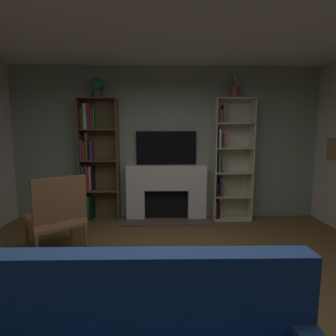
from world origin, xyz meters
The scene contains 9 objects.
ground_plane centered at (0.00, 0.00, 0.00)m, with size 6.83×6.83×0.00m, color brown.
wall_back_accent centered at (0.00, 2.63, 1.41)m, with size 5.81×0.06×2.83m, color gray.
fireplace centered at (0.00, 2.47, 0.55)m, with size 1.57×0.56×1.02m.
tv centered at (0.00, 2.57, 1.33)m, with size 1.12×0.06×0.62m, color black.
bookshelf_left centered at (-1.32, 2.50, 1.13)m, with size 0.70×0.30×2.22m.
bookshelf_right centered at (1.14, 2.48, 1.10)m, with size 0.70×0.34×2.22m.
potted_plant centered at (-1.22, 2.45, 2.42)m, with size 0.21×0.21×0.34m.
vase_with_flowers centered at (1.22, 2.45, 2.35)m, with size 0.16×0.16×0.41m.
armchair centered at (-1.46, 1.02, 0.53)m, with size 0.89×0.88×1.07m.
Camera 1 is at (-0.07, -2.35, 1.59)m, focal length 28.15 mm.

